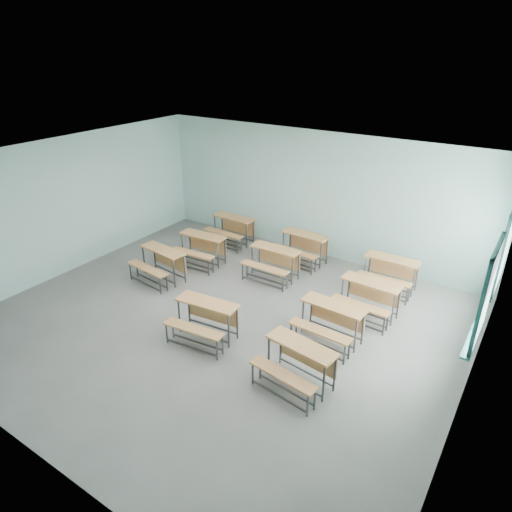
# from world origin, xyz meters

# --- Properties ---
(room) EXTENTS (9.04, 8.04, 3.24)m
(room) POSITION_xyz_m (0.08, 0.03, 1.60)
(room) COLOR gray
(room) RESTS_ON ground
(desk_unit_r0c1) EXTENTS (1.27, 0.93, 0.75)m
(desk_unit_r0c1) POSITION_xyz_m (0.08, -0.61, 0.50)
(desk_unit_r0c1) COLOR #BC7C44
(desk_unit_r0c1) RESTS_ON ground
(desk_unit_r0c2) EXTENTS (1.29, 0.95, 0.75)m
(desk_unit_r0c2) POSITION_xyz_m (2.15, -0.80, 0.50)
(desk_unit_r0c2) COLOR #BC7C44
(desk_unit_r0c2) RESTS_ON ground
(desk_unit_r1c0) EXTENTS (1.28, 0.93, 0.75)m
(desk_unit_r1c0) POSITION_xyz_m (-2.28, 0.64, 0.50)
(desk_unit_r1c0) COLOR #BC7C44
(desk_unit_r1c0) RESTS_ON ground
(desk_unit_r1c2) EXTENTS (1.23, 0.86, 0.75)m
(desk_unit_r1c2) POSITION_xyz_m (2.08, 0.59, 0.50)
(desk_unit_r1c2) COLOR #BC7C44
(desk_unit_r1c2) RESTS_ON ground
(desk_unit_r2c0) EXTENTS (1.24, 0.87, 0.75)m
(desk_unit_r2c0) POSITION_xyz_m (-2.04, 1.83, 0.50)
(desk_unit_r2c0) COLOR #BC7C44
(desk_unit_r2c0) RESTS_ON ground
(desk_unit_r2c1) EXTENTS (1.20, 0.81, 0.75)m
(desk_unit_r2c1) POSITION_xyz_m (-0.12, 2.16, 0.50)
(desk_unit_r2c1) COLOR #BC7C44
(desk_unit_r2c1) RESTS_ON ground
(desk_unit_r2c2) EXTENTS (1.23, 0.85, 0.75)m
(desk_unit_r2c2) POSITION_xyz_m (2.35, 1.81, 0.50)
(desk_unit_r2c2) COLOR #BC7C44
(desk_unit_r2c2) RESTS_ON ground
(desk_unit_r3c0) EXTENTS (1.21, 0.83, 0.75)m
(desk_unit_r3c0) POSITION_xyz_m (-2.15, 3.28, 0.50)
(desk_unit_r3c0) COLOR #BC7C44
(desk_unit_r3c0) RESTS_ON ground
(desk_unit_r3c1) EXTENTS (1.24, 0.87, 0.75)m
(desk_unit_r3c1) POSITION_xyz_m (0.07, 3.29, 0.50)
(desk_unit_r3c1) COLOR #BC7C44
(desk_unit_r3c1) RESTS_ON ground
(desk_unit_r3c2) EXTENTS (1.21, 0.83, 0.75)m
(desk_unit_r3c2) POSITION_xyz_m (2.35, 3.12, 0.50)
(desk_unit_r3c2) COLOR #BC7C44
(desk_unit_r3c2) RESTS_ON ground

